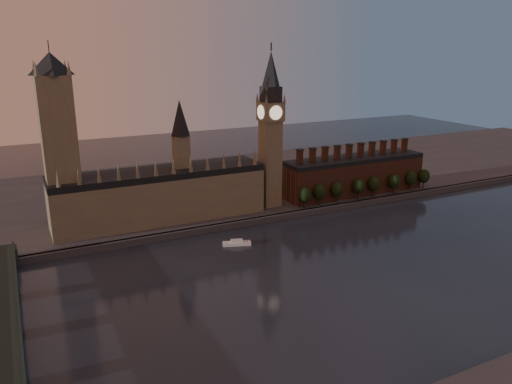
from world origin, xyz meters
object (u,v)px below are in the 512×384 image
at_px(westminster_bridge, 5,349).
at_px(river_boat, 237,243).
at_px(big_ben, 270,129).
at_px(victoria_tower, 59,140).

bearing_deg(westminster_bridge, river_boat, 29.17).
bearing_deg(big_ben, victoria_tower, 177.80).
height_order(westminster_bridge, river_boat, westminster_bridge).
distance_m(westminster_bridge, river_boat, 136.43).
relative_size(victoria_tower, westminster_bridge, 0.54).
bearing_deg(river_boat, victoria_tower, 168.12).
bearing_deg(westminster_bridge, victoria_tower, 73.44).
height_order(big_ben, river_boat, big_ben).
bearing_deg(big_ben, westminster_bridge, -145.67).
xyz_separation_m(westminster_bridge, river_boat, (119.00, 66.43, -6.22)).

